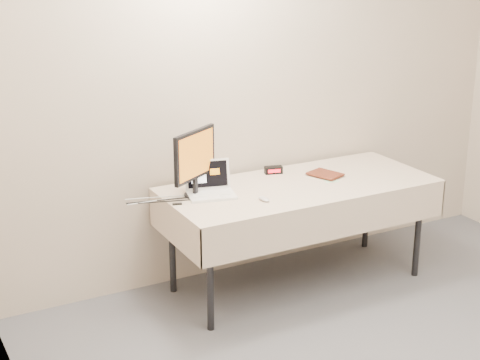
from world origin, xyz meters
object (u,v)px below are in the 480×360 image
table (299,193)px  laptop (210,186)px  book (319,163)px  monitor (195,158)px

table → laptop: size_ratio=5.28×
laptop → book: book is taller
table → laptop: bearing=170.0°
monitor → book: 0.91m
table → monitor: 0.79m
table → laptop: 0.64m
table → book: (0.18, 0.04, 0.17)m
table → laptop: (-0.62, 0.11, 0.11)m
monitor → book: monitor is taller
laptop → monitor: 0.23m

